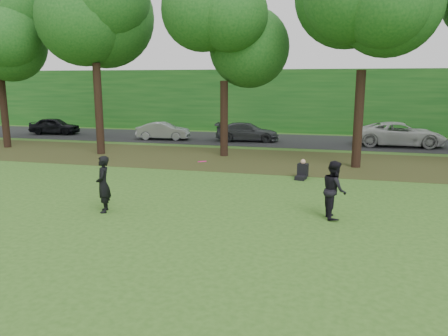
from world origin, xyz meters
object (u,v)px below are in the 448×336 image
object	(u,v)px
player_right	(334,190)
frisbee	(202,161)
player_left	(103,184)
seated_person	(302,171)

from	to	relation	value
player_right	frisbee	distance (m)	4.10
player_left	seated_person	size ratio (longest dim) A/B	2.18
player_right	seated_person	distance (m)	5.48
player_right	frisbee	world-z (taller)	player_right
player_right	player_left	bearing A→B (deg)	86.90
frisbee	player_right	bearing A→B (deg)	10.58
player_left	seated_person	bearing A→B (deg)	113.99
player_left	player_right	size ratio (longest dim) A/B	1.02
frisbee	seated_person	bearing A→B (deg)	66.52
player_left	player_right	world-z (taller)	player_left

